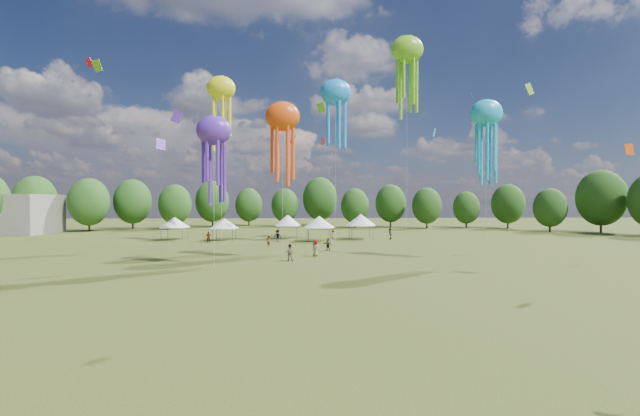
{
  "coord_description": "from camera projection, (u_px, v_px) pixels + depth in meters",
  "views": [
    {
      "loc": [
        -1.07,
        -13.92,
        6.41
      ],
      "look_at": [
        0.45,
        15.0,
        6.0
      ],
      "focal_mm": 22.85,
      "sensor_mm": 36.0,
      "label": 1
    }
  ],
  "objects": [
    {
      "name": "show_kites",
      "position": [
        334.0,
        101.0,
        55.8
      ],
      "size": [
        35.55,
        24.18,
        32.02
      ],
      "color": "#F44A0F",
      "rests_on": "ground"
    },
    {
      "name": "festival_tents",
      "position": [
        280.0,
        221.0,
        69.66
      ],
      "size": [
        37.23,
        10.25,
        4.36
      ],
      "color": "#47474C",
      "rests_on": "ground"
    },
    {
      "name": "ground",
      "position": [
        330.0,
        388.0,
        14.05
      ],
      "size": [
        300.0,
        300.0,
        0.0
      ],
      "primitive_type": "plane",
      "color": "#384416",
      "rests_on": "ground"
    },
    {
      "name": "spectators_far",
      "position": [
        310.0,
        239.0,
        61.65
      ],
      "size": [
        30.94,
        23.89,
        1.93
      ],
      "color": "gray",
      "rests_on": "ground"
    },
    {
      "name": "small_kites",
      "position": [
        289.0,
        32.0,
        56.1
      ],
      "size": [
        74.72,
        65.74,
        46.55
      ],
      "color": "#F44A0F",
      "rests_on": "ground"
    },
    {
      "name": "treeline",
      "position": [
        284.0,
        202.0,
        76.18
      ],
      "size": [
        201.57,
        95.24,
        13.43
      ],
      "color": "#38281C",
      "rests_on": "ground"
    },
    {
      "name": "spectator_near",
      "position": [
        289.0,
        253.0,
        44.36
      ],
      "size": [
        0.97,
        0.8,
        1.83
      ],
      "primitive_type": "imported",
      "rotation": [
        0.0,
        0.0,
        3.01
      ],
      "color": "gray",
      "rests_on": "ground"
    }
  ]
}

